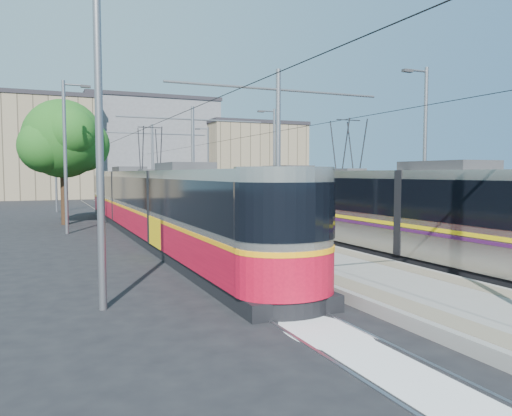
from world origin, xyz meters
name	(u,v)px	position (x,y,z in m)	size (l,w,h in m)	color
ground	(414,297)	(0.00, 0.00, 0.00)	(160.00, 160.00, 0.00)	black
platform	(208,227)	(0.00, 17.00, 0.15)	(4.00, 50.00, 0.30)	gray
tactile_strip_left	(184,225)	(-1.45, 17.00, 0.30)	(0.70, 50.00, 0.01)	gray
tactile_strip_right	(232,223)	(1.45, 17.00, 0.30)	(0.70, 50.00, 0.01)	gray
rails	(208,229)	(0.00, 17.00, 0.02)	(8.71, 70.00, 0.03)	gray
track_arrow	(369,356)	(-3.60, -3.00, 0.01)	(1.20, 5.00, 0.01)	silver
tram_left	(151,203)	(-3.60, 15.37, 1.70)	(2.43, 32.12, 5.50)	black
tram_right	(347,204)	(3.60, 8.42, 1.86)	(2.43, 28.87, 5.50)	black
catenary	(225,147)	(0.00, 14.15, 4.52)	(9.20, 70.00, 7.00)	slate
street_lamps	(188,158)	(0.00, 21.00, 4.18)	(15.18, 38.22, 8.00)	slate
shelter	(246,205)	(0.66, 13.03, 1.61)	(1.10, 1.32, 2.51)	black
tree	(68,141)	(-7.06, 23.21, 5.21)	(5.30, 4.90, 7.70)	#382314
building_left	(27,148)	(-10.00, 60.00, 6.44)	(16.32, 12.24, 12.86)	gray
building_centre	(147,148)	(6.00, 64.00, 6.91)	(18.36, 14.28, 13.81)	slate
building_right	(251,159)	(20.00, 58.00, 5.30)	(14.28, 10.20, 10.58)	gray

